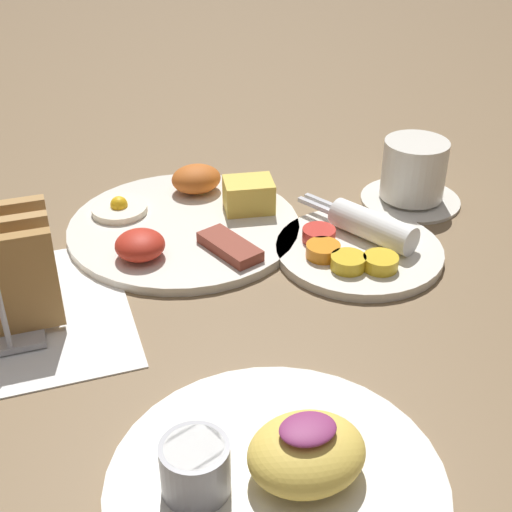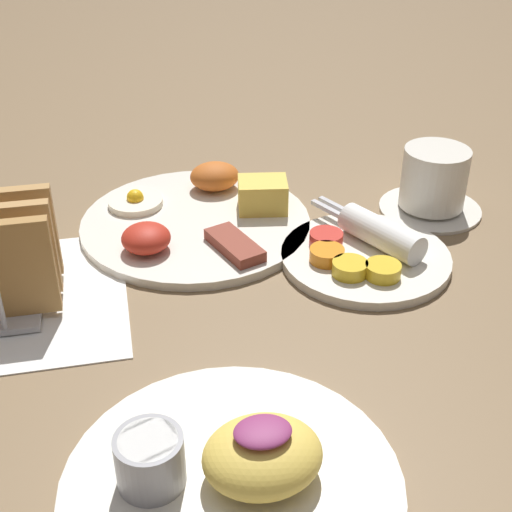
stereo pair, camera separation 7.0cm
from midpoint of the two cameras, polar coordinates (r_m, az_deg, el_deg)
ground_plane at (r=0.67m, az=-4.41°, el=-4.95°), size 3.00×3.00×0.00m
napkin_flat at (r=0.72m, az=-16.36°, el=-3.54°), size 0.22×0.22×0.00m
plate_breakfast at (r=0.81m, az=-2.13°, el=3.11°), size 0.26×0.26×0.05m
plate_condiments at (r=0.76m, az=11.41°, el=0.21°), size 0.18×0.19×0.04m
plate_foreground at (r=0.51m, az=2.09°, el=-17.23°), size 0.24×0.24×0.06m
toast_rack at (r=0.69m, az=-16.97°, el=-0.17°), size 0.10×0.12×0.10m
coffee_cup at (r=0.87m, az=16.31°, el=5.56°), size 0.12×0.12×0.08m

